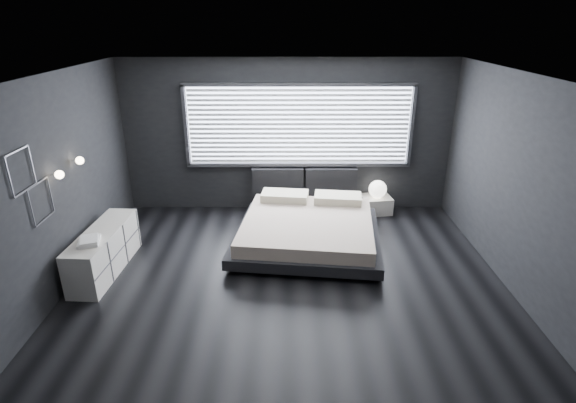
{
  "coord_description": "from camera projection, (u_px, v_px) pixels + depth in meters",
  "views": [
    {
      "loc": [
        -0.02,
        -5.3,
        3.44
      ],
      "look_at": [
        0.0,
        0.85,
        0.9
      ],
      "focal_mm": 28.0,
      "sensor_mm": 36.0,
      "label": 1
    }
  ],
  "objects": [
    {
      "name": "room",
      "position": [
        288.0,
        191.0,
        5.68
      ],
      "size": [
        6.04,
        6.0,
        2.8
      ],
      "color": "black",
      "rests_on": "ground"
    },
    {
      "name": "window",
      "position": [
        299.0,
        126.0,
        8.09
      ],
      "size": [
        4.14,
        0.09,
        1.52
      ],
      "color": "white",
      "rests_on": "ground"
    },
    {
      "name": "headboard",
      "position": [
        304.0,
        181.0,
        8.44
      ],
      "size": [
        1.96,
        0.16,
        0.52
      ],
      "color": "black",
      "rests_on": "ground"
    },
    {
      "name": "sconce_near",
      "position": [
        59.0,
        175.0,
        5.64
      ],
      "size": [
        0.18,
        0.11,
        0.11
      ],
      "color": "silver",
      "rests_on": "ground"
    },
    {
      "name": "sconce_far",
      "position": [
        80.0,
        160.0,
        6.19
      ],
      "size": [
        0.18,
        0.11,
        0.11
      ],
      "color": "silver",
      "rests_on": "ground"
    },
    {
      "name": "wall_art_upper",
      "position": [
        21.0,
        171.0,
        4.99
      ],
      "size": [
        0.01,
        0.48,
        0.48
      ],
      "color": "#47474C",
      "rests_on": "ground"
    },
    {
      "name": "wall_art_lower",
      "position": [
        41.0,
        201.0,
        5.4
      ],
      "size": [
        0.01,
        0.48,
        0.48
      ],
      "color": "#47474C",
      "rests_on": "ground"
    },
    {
      "name": "bed",
      "position": [
        308.0,
        229.0,
        7.23
      ],
      "size": [
        2.51,
        2.42,
        0.59
      ],
      "color": "black",
      "rests_on": "ground"
    },
    {
      "name": "nightstand",
      "position": [
        376.0,
        204.0,
        8.47
      ],
      "size": [
        0.59,
        0.52,
        0.31
      ],
      "primitive_type": "cube",
      "rotation": [
        0.0,
        0.0,
        0.13
      ],
      "color": "silver",
      "rests_on": "ground"
    },
    {
      "name": "orb_lamp",
      "position": [
        378.0,
        189.0,
        8.31
      ],
      "size": [
        0.33,
        0.33,
        0.33
      ],
      "primitive_type": "sphere",
      "color": "white",
      "rests_on": "nightstand"
    },
    {
      "name": "dresser",
      "position": [
        105.0,
        251.0,
        6.46
      ],
      "size": [
        0.54,
        1.61,
        0.64
      ],
      "color": "silver",
      "rests_on": "ground"
    },
    {
      "name": "book_stack",
      "position": [
        89.0,
        241.0,
        5.99
      ],
      "size": [
        0.34,
        0.4,
        0.07
      ],
      "color": "white",
      "rests_on": "dresser"
    }
  ]
}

